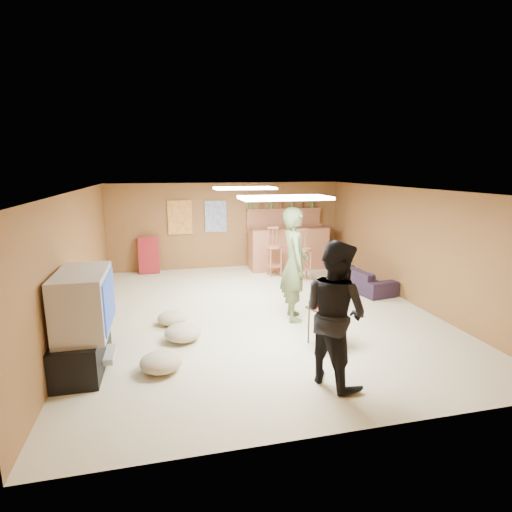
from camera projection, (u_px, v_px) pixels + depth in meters
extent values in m
plane|color=beige|center=(258.00, 312.00, 7.27)|extent=(7.00, 7.00, 0.00)
cube|color=silver|center=(259.00, 190.00, 6.80)|extent=(6.00, 7.00, 0.02)
cube|color=brown|center=(227.00, 226.00, 10.36)|extent=(6.00, 0.02, 2.20)
cube|color=brown|center=(347.00, 329.00, 3.71)|extent=(6.00, 0.02, 2.20)
cube|color=brown|center=(76.00, 262.00, 6.37)|extent=(0.02, 7.00, 2.20)
cube|color=brown|center=(409.00, 245.00, 7.70)|extent=(0.02, 7.00, 2.20)
cube|color=black|center=(82.00, 350.00, 5.18)|extent=(0.55, 1.30, 0.50)
cube|color=#B2B2B7|center=(101.00, 355.00, 5.26)|extent=(0.35, 0.50, 0.08)
cube|color=#B2B2B7|center=(83.00, 302.00, 5.06)|extent=(0.60, 1.10, 0.80)
cube|color=navy|center=(109.00, 300.00, 5.13)|extent=(0.02, 0.95, 0.65)
cube|color=#965436|center=(288.00, 248.00, 10.29)|extent=(2.00, 0.60, 1.10)
cube|color=#3E2113|center=(292.00, 228.00, 9.93)|extent=(2.10, 0.12, 0.05)
cube|color=#965436|center=(284.00, 209.00, 10.51)|extent=(2.00, 0.18, 0.05)
cube|color=#965436|center=(283.00, 220.00, 10.60)|extent=(2.00, 0.14, 0.60)
cube|color=#BF3F26|center=(180.00, 217.00, 10.00)|extent=(0.60, 0.03, 0.85)
cube|color=#334C99|center=(216.00, 217.00, 10.20)|extent=(0.55, 0.03, 0.80)
cube|color=maroon|center=(149.00, 255.00, 9.87)|extent=(0.50, 0.26, 0.91)
cube|color=white|center=(285.00, 198.00, 5.38)|extent=(1.20, 0.60, 0.04)
cube|color=white|center=(245.00, 188.00, 7.94)|extent=(1.20, 0.60, 0.04)
imported|color=#5B6D3F|center=(294.00, 264.00, 6.75)|extent=(0.56, 0.76, 1.93)
imported|color=black|center=(335.00, 313.00, 4.73)|extent=(0.96, 1.05, 1.76)
imported|color=black|center=(361.00, 277.00, 8.65)|extent=(0.91, 1.74, 0.48)
cube|color=#3E2113|center=(325.00, 326.00, 5.81)|extent=(0.57, 0.52, 0.61)
cylinder|color=red|center=(316.00, 303.00, 5.73)|extent=(0.10, 0.10, 0.12)
cylinder|color=red|center=(334.00, 304.00, 5.69)|extent=(0.08, 0.08, 0.11)
cylinder|color=#14148D|center=(332.00, 300.00, 5.88)|extent=(0.09, 0.09, 0.11)
ellipsoid|color=tan|center=(183.00, 333.00, 6.04)|extent=(0.57, 0.57, 0.25)
ellipsoid|color=tan|center=(172.00, 318.00, 6.68)|extent=(0.52, 0.52, 0.22)
ellipsoid|color=tan|center=(161.00, 362.00, 5.13)|extent=(0.61, 0.61, 0.24)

